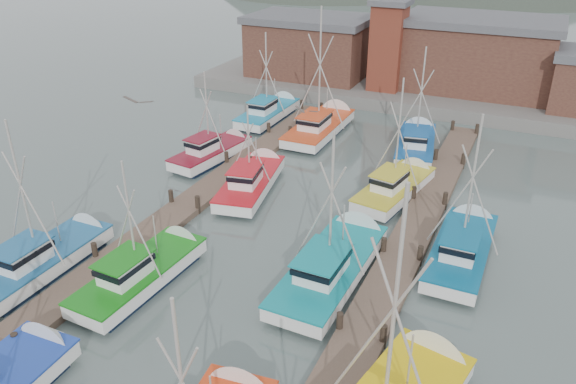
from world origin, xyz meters
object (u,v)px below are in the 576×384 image
at_px(boat_4, 147,270).
at_px(boat_12, 322,126).
at_px(lookout_tower, 388,45).
at_px(boat_8, 253,180).

distance_m(boat_4, boat_12, 23.83).
relative_size(lookout_tower, boat_12, 0.74).
relative_size(lookout_tower, boat_8, 0.94).
distance_m(lookout_tower, boat_4, 35.67).
xyz_separation_m(boat_4, boat_8, (-0.14, 11.80, -0.00)).
bearing_deg(boat_4, boat_12, 92.45).
relative_size(lookout_tower, boat_4, 0.99).
distance_m(boat_4, boat_8, 11.80).
bearing_deg(boat_4, boat_8, 93.49).
bearing_deg(boat_8, boat_4, -100.26).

